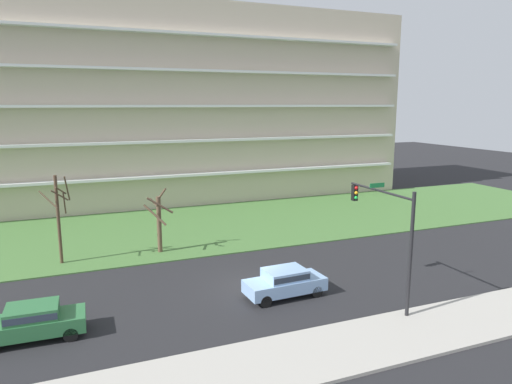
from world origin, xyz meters
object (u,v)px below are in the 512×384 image
at_px(tree_far_left, 59,215).
at_px(tree_left, 159,221).
at_px(sedan_green_center_left, 33,321).
at_px(traffic_signal_mast, 388,224).
at_px(sedan_blue_near_left, 285,281).

relative_size(tree_far_left, tree_left, 1.28).
bearing_deg(tree_left, sedan_green_center_left, -126.59).
bearing_deg(sedan_green_center_left, traffic_signal_mast, -7.75).
height_order(tree_far_left, sedan_green_center_left, tree_far_left).
distance_m(tree_far_left, sedan_blue_near_left, 15.40).
distance_m(sedan_green_center_left, traffic_signal_mast, 17.42).
bearing_deg(sedan_green_center_left, tree_left, 55.24).
bearing_deg(tree_far_left, sedan_blue_near_left, -42.16).
bearing_deg(tree_far_left, tree_left, -0.88).
xyz_separation_m(sedan_blue_near_left, sedan_green_center_left, (-12.41, 0.00, 0.00)).
relative_size(tree_far_left, sedan_green_center_left, 1.33).
distance_m(tree_far_left, tree_left, 6.43).
distance_m(tree_far_left, traffic_signal_mast, 20.44).
height_order(tree_far_left, traffic_signal_mast, traffic_signal_mast).
relative_size(tree_left, sedan_green_center_left, 1.04).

